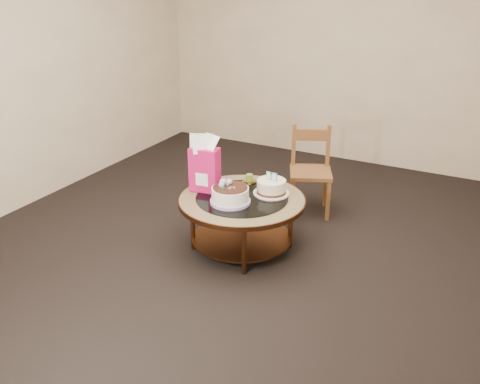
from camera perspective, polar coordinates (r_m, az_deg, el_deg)
The scene contains 8 objects.
ground at distance 4.46m, azimuth 0.19°, elevation -5.95°, with size 5.00×5.00×0.00m, color black.
room_walls at distance 3.94m, azimuth 0.23°, elevation 13.98°, with size 4.52×5.02×2.61m.
coffee_table at distance 4.29m, azimuth 0.20°, elevation -1.55°, with size 1.02×1.02×0.46m.
decorated_cake at distance 4.14m, azimuth -1.07°, elevation -0.39°, with size 0.31×0.31×0.18m.
cream_cake at distance 4.30m, azimuth 3.37°, elevation 0.52°, with size 0.29×0.29×0.18m.
gift_bag at distance 4.31m, azimuth -3.80°, elevation 3.04°, with size 0.25×0.19×0.47m.
pillar_candle at distance 4.54m, azimuth 1.02°, elevation 1.36°, with size 0.11×0.11×0.08m.
dining_chair at distance 4.98m, azimuth 7.53°, elevation 2.32°, with size 0.49×0.49×0.81m.
Camera 1 is at (1.80, -3.44, 2.20)m, focal length 40.00 mm.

